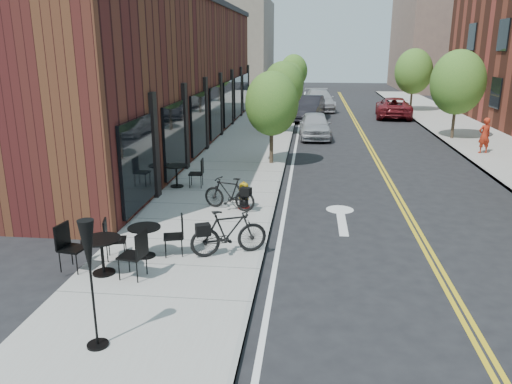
{
  "coord_description": "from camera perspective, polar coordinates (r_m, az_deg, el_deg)",
  "views": [
    {
      "loc": [
        1.02,
        -11.6,
        4.87
      ],
      "look_at": [
        -0.43,
        1.54,
        1.0
      ],
      "focal_mm": 35.0,
      "sensor_mm": 36.0,
      "label": 1
    }
  ],
  "objects": [
    {
      "name": "sidewalk_near",
      "position": [
        22.34,
        -1.63,
        3.87
      ],
      "size": [
        4.0,
        70.0,
        0.12
      ],
      "primitive_type": "cube",
      "color": "#9E9B93",
      "rests_on": "ground"
    },
    {
      "name": "fire_hydrant",
      "position": [
        15.13,
        -1.4,
        -0.41
      ],
      "size": [
        0.46,
        0.46,
        0.84
      ],
      "rotation": [
        0.0,
        0.0,
        -0.33
      ],
      "color": "maroon",
      "rests_on": "sidewalk_near"
    },
    {
      "name": "parked_car_b",
      "position": [
        34.64,
        5.96,
        9.53
      ],
      "size": [
        2.42,
        5.21,
        1.65
      ],
      "primitive_type": "imported",
      "rotation": [
        0.0,
        0.0,
        -0.14
      ],
      "color": "black",
      "rests_on": "ground"
    },
    {
      "name": "bicycle_left",
      "position": [
        15.0,
        -3.07,
        -0.16
      ],
      "size": [
        1.74,
        0.95,
        1.01
      ],
      "primitive_type": "imported",
      "rotation": [
        0.0,
        0.0,
        -1.87
      ],
      "color": "black",
      "rests_on": "sidewalk_near"
    },
    {
      "name": "pedestrian",
      "position": [
        25.29,
        24.65,
        5.89
      ],
      "size": [
        0.69,
        0.56,
        1.64
      ],
      "primitive_type": "imported",
      "rotation": [
        0.0,
        0.0,
        3.45
      ],
      "color": "#A72A16",
      "rests_on": "sidewalk_far"
    },
    {
      "name": "bistro_set_a",
      "position": [
        11.28,
        -17.19,
        -6.43
      ],
      "size": [
        1.99,
        0.96,
        1.05
      ],
      "rotation": [
        0.0,
        0.0,
        -0.16
      ],
      "color": "black",
      "rests_on": "sidewalk_near"
    },
    {
      "name": "tree_near_d",
      "position": [
        44.68,
        4.32,
        13.61
      ],
      "size": [
        2.4,
        2.4,
        4.11
      ],
      "color": "#382B1E",
      "rests_on": "sidewalk_near"
    },
    {
      "name": "bg_building_left",
      "position": [
        60.28,
        -2.42,
        16.43
      ],
      "size": [
        8.0,
        14.0,
        10.0
      ],
      "primitive_type": "cube",
      "color": "#726656",
      "rests_on": "ground"
    },
    {
      "name": "building_near",
      "position": [
        26.72,
        -10.34,
        13.12
      ],
      "size": [
        5.0,
        28.0,
        7.0
      ],
      "primitive_type": "cube",
      "color": "#3F1514",
      "rests_on": "ground"
    },
    {
      "name": "bistro_set_b",
      "position": [
        11.94,
        -12.59,
        -5.06
      ],
      "size": [
        1.82,
        0.95,
        0.96
      ],
      "rotation": [
        0.0,
        0.0,
        0.28
      ],
      "color": "black",
      "rests_on": "sidewalk_near"
    },
    {
      "name": "tree_near_a",
      "position": [
        20.79,
        1.81,
        10.05
      ],
      "size": [
        2.2,
        2.2,
        3.81
      ],
      "color": "#382B1E",
      "rests_on": "sidewalk_near"
    },
    {
      "name": "ground",
      "position": [
        12.62,
        1.18,
        -6.38
      ],
      "size": [
        120.0,
        120.0,
        0.0
      ],
      "primitive_type": "plane",
      "color": "black",
      "rests_on": "ground"
    },
    {
      "name": "bg_building_right",
      "position": [
        63.41,
        20.82,
        16.33
      ],
      "size": [
        10.0,
        16.0,
        12.0
      ],
      "primitive_type": "cube",
      "color": "brown",
      "rests_on": "ground"
    },
    {
      "name": "parked_car_a",
      "position": [
        27.81,
        6.75,
        7.59
      ],
      "size": [
        1.83,
        4.19,
        1.41
      ],
      "primitive_type": "imported",
      "rotation": [
        0.0,
        0.0,
        0.04
      ],
      "color": "#A6A9AF",
      "rests_on": "ground"
    },
    {
      "name": "parked_car_c",
      "position": [
        40.25,
        7.2,
        10.38
      ],
      "size": [
        2.68,
        5.64,
        1.59
      ],
      "primitive_type": "imported",
      "rotation": [
        0.0,
        0.0,
        0.09
      ],
      "color": "#A5A6AA",
      "rests_on": "ground"
    },
    {
      "name": "patio_umbrella",
      "position": [
        8.28,
        -18.55,
        -7.12
      ],
      "size": [
        0.36,
        0.36,
        2.2
      ],
      "color": "black",
      "rests_on": "sidewalk_near"
    },
    {
      "name": "bicycle_right",
      "position": [
        11.75,
        -3.13,
        -4.61
      ],
      "size": [
        1.91,
        1.23,
        1.11
      ],
      "primitive_type": "imported",
      "rotation": [
        0.0,
        0.0,
        1.99
      ],
      "color": "black",
      "rests_on": "sidewalk_near"
    },
    {
      "name": "parked_car_far",
      "position": [
        37.12,
        15.43,
        9.31
      ],
      "size": [
        2.85,
        5.32,
        1.42
      ],
      "primitive_type": "imported",
      "rotation": [
        0.0,
        0.0,
        3.04
      ],
      "color": "maroon",
      "rests_on": "ground"
    },
    {
      "name": "tree_far_c",
      "position": [
        40.36,
        17.57,
        13.01
      ],
      "size": [
        2.8,
        2.8,
        4.62
      ],
      "color": "#382B1E",
      "rests_on": "sidewalk_far"
    },
    {
      "name": "bistro_set_c",
      "position": [
        17.65,
        -9.08,
        2.18
      ],
      "size": [
        1.87,
        0.86,
        1.0
      ],
      "rotation": [
        0.0,
        0.0,
        0.07
      ],
      "color": "black",
      "rests_on": "sidewalk_near"
    },
    {
      "name": "tree_far_b",
      "position": [
        28.68,
        22.06,
        11.53
      ],
      "size": [
        2.8,
        2.8,
        4.62
      ],
      "color": "#382B1E",
      "rests_on": "sidewalk_far"
    },
    {
      "name": "tree_near_b",
      "position": [
        28.73,
        3.1,
        11.99
      ],
      "size": [
        2.3,
        2.3,
        3.98
      ],
      "color": "#382B1E",
      "rests_on": "sidewalk_near"
    },
    {
      "name": "tree_near_c",
      "position": [
        36.71,
        3.84,
        12.63
      ],
      "size": [
        2.1,
        2.1,
        3.67
      ],
      "color": "#382B1E",
      "rests_on": "sidewalk_near"
    }
  ]
}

